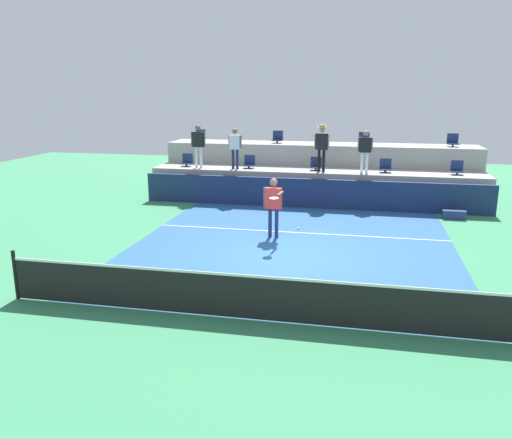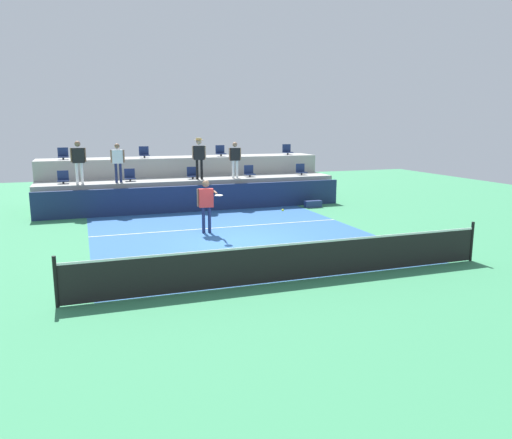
% 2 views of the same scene
% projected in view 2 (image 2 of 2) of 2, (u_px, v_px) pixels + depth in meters
% --- Properties ---
extents(ground_plane, '(40.00, 40.00, 0.00)m').
position_uv_depth(ground_plane, '(242.00, 243.00, 15.38)').
color(ground_plane, '#388456').
extents(court_inner_paint, '(9.00, 10.00, 0.01)m').
position_uv_depth(court_inner_paint, '(233.00, 236.00, 16.30)').
color(court_inner_paint, '#285693').
rests_on(court_inner_paint, ground_plane).
extents(court_service_line, '(9.00, 0.06, 0.00)m').
position_uv_depth(court_service_line, '(221.00, 228.00, 17.60)').
color(court_service_line, white).
rests_on(court_service_line, ground_plane).
extents(tennis_net, '(10.48, 0.08, 1.07)m').
position_uv_depth(tennis_net, '(294.00, 260.00, 11.58)').
color(tennis_net, black).
rests_on(tennis_net, ground_plane).
extents(sponsor_backboard, '(13.00, 0.16, 1.10)m').
position_uv_depth(sponsor_backboard, '(198.00, 198.00, 20.83)').
color(sponsor_backboard, navy).
rests_on(sponsor_backboard, ground_plane).
extents(seating_tier_lower, '(13.00, 1.80, 1.25)m').
position_uv_depth(seating_tier_lower, '(192.00, 193.00, 22.02)').
color(seating_tier_lower, '#9E9E99').
rests_on(seating_tier_lower, ground_plane).
extents(seating_tier_upper, '(13.00, 1.80, 2.10)m').
position_uv_depth(seating_tier_upper, '(184.00, 179.00, 23.60)').
color(seating_tier_upper, '#9E9E99').
rests_on(seating_tier_upper, ground_plane).
extents(stadium_chair_lower_far_left, '(0.44, 0.40, 0.52)m').
position_uv_depth(stadium_chair_lower_far_left, '(63.00, 178.00, 20.06)').
color(stadium_chair_lower_far_left, '#2D2D33').
rests_on(stadium_chair_lower_far_left, seating_tier_lower).
extents(stadium_chair_lower_left, '(0.44, 0.40, 0.52)m').
position_uv_depth(stadium_chair_lower_left, '(130.00, 176.00, 20.93)').
color(stadium_chair_lower_left, '#2D2D33').
rests_on(stadium_chair_lower_left, seating_tier_lower).
extents(stadium_chair_lower_center, '(0.44, 0.40, 0.52)m').
position_uv_depth(stadium_chair_lower_center, '(192.00, 174.00, 21.80)').
color(stadium_chair_lower_center, '#2D2D33').
rests_on(stadium_chair_lower_center, seating_tier_lower).
extents(stadium_chair_lower_right, '(0.44, 0.40, 0.52)m').
position_uv_depth(stadium_chair_lower_right, '(249.00, 172.00, 22.67)').
color(stadium_chair_lower_right, '#2D2D33').
rests_on(stadium_chair_lower_right, seating_tier_lower).
extents(stadium_chair_lower_far_right, '(0.44, 0.40, 0.52)m').
position_uv_depth(stadium_chair_lower_far_right, '(301.00, 170.00, 23.52)').
color(stadium_chair_lower_far_right, '#2D2D33').
rests_on(stadium_chair_lower_far_right, seating_tier_lower).
extents(stadium_chair_upper_far_left, '(0.44, 0.40, 0.52)m').
position_uv_depth(stadium_chair_upper_far_left, '(63.00, 155.00, 21.57)').
color(stadium_chair_upper_far_left, '#2D2D33').
rests_on(stadium_chair_upper_far_left, seating_tier_upper).
extents(stadium_chair_upper_left, '(0.44, 0.40, 0.52)m').
position_uv_depth(stadium_chair_upper_left, '(144.00, 153.00, 22.71)').
color(stadium_chair_upper_left, '#2D2D33').
rests_on(stadium_chair_upper_left, seating_tier_upper).
extents(stadium_chair_upper_right, '(0.44, 0.40, 0.52)m').
position_uv_depth(stadium_chair_upper_right, '(221.00, 152.00, 23.89)').
color(stadium_chair_upper_right, '#2D2D33').
rests_on(stadium_chair_upper_right, seating_tier_upper).
extents(stadium_chair_upper_far_right, '(0.44, 0.40, 0.52)m').
position_uv_depth(stadium_chair_upper_far_right, '(287.00, 150.00, 25.04)').
color(stadium_chair_upper_far_right, '#2D2D33').
rests_on(stadium_chair_upper_far_right, seating_tier_upper).
extents(tennis_player, '(0.64, 1.27, 1.80)m').
position_uv_depth(tennis_player, '(206.00, 201.00, 16.52)').
color(tennis_player, navy).
rests_on(tennis_player, ground_plane).
extents(spectator_in_white, '(0.60, 0.24, 1.72)m').
position_uv_depth(spectator_in_white, '(78.00, 158.00, 19.76)').
color(spectator_in_white, white).
rests_on(spectator_in_white, seating_tier_lower).
extents(spectator_in_grey, '(0.57, 0.24, 1.60)m').
position_uv_depth(spectator_in_grey, '(118.00, 159.00, 20.27)').
color(spectator_in_grey, navy).
rests_on(spectator_in_grey, seating_tier_lower).
extents(spectator_with_hat, '(0.60, 0.51, 1.79)m').
position_uv_depth(spectator_with_hat, '(199.00, 154.00, 21.35)').
color(spectator_with_hat, black).
rests_on(spectator_with_hat, seating_tier_lower).
extents(spectator_leaning_on_rail, '(0.57, 0.21, 1.60)m').
position_uv_depth(spectator_leaning_on_rail, '(235.00, 157.00, 21.92)').
color(spectator_leaning_on_rail, white).
rests_on(spectator_leaning_on_rail, seating_tier_lower).
extents(tennis_ball, '(0.07, 0.07, 0.07)m').
position_uv_depth(tennis_ball, '(283.00, 210.00, 13.42)').
color(tennis_ball, '#CCE033').
extents(equipment_bag, '(0.76, 0.28, 0.30)m').
position_uv_depth(equipment_bag, '(313.00, 204.00, 21.85)').
color(equipment_bag, navy).
rests_on(equipment_bag, ground_plane).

